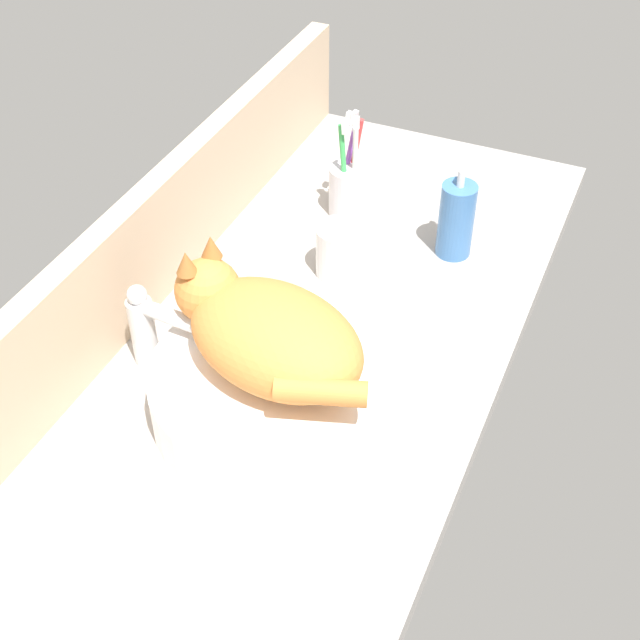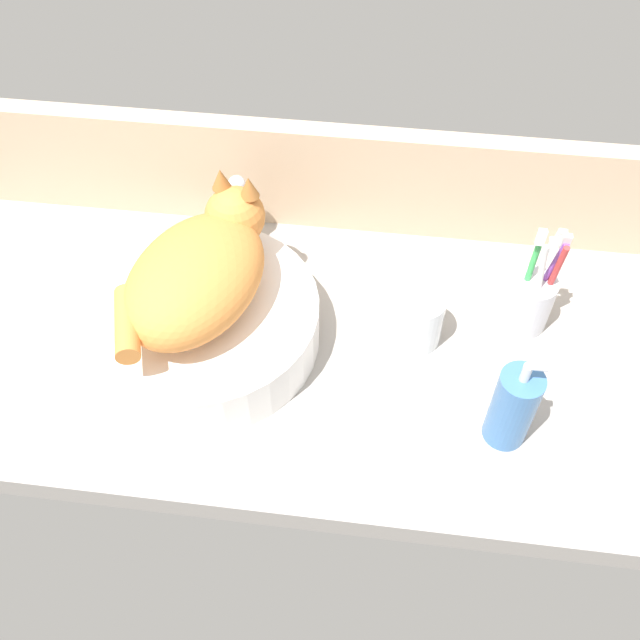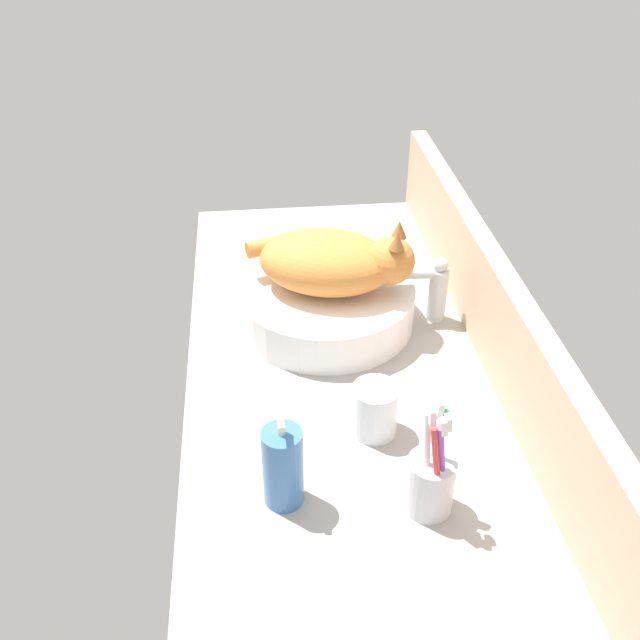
# 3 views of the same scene
# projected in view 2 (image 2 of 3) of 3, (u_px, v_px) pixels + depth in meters

# --- Properties ---
(ground_plane) EXTENTS (1.29, 0.56, 0.04)m
(ground_plane) POSITION_uv_depth(u_px,v_px,m) (302.00, 346.00, 1.09)
(ground_plane) COLOR #9E9993
(backsplash_panel) EXTENTS (1.29, 0.04, 0.19)m
(backsplash_panel) POSITION_uv_depth(u_px,v_px,m) (323.00, 177.00, 1.16)
(backsplash_panel) COLOR #CCAD8C
(backsplash_panel) RESTS_ON ground_plane
(sink_basin) EXTENTS (0.34, 0.34, 0.08)m
(sink_basin) POSITION_uv_depth(u_px,v_px,m) (204.00, 322.00, 1.04)
(sink_basin) COLOR white
(sink_basin) RESTS_ON ground_plane
(cat) EXTENTS (0.23, 0.31, 0.14)m
(cat) POSITION_uv_depth(u_px,v_px,m) (199.00, 271.00, 0.97)
(cat) COLOR orange
(cat) RESTS_ON sink_basin
(faucet) EXTENTS (0.04, 0.12, 0.14)m
(faucet) POSITION_uv_depth(u_px,v_px,m) (238.00, 213.00, 1.14)
(faucet) COLOR silver
(faucet) RESTS_ON ground_plane
(soap_dispenser) EXTENTS (0.06, 0.06, 0.16)m
(soap_dispenser) POSITION_uv_depth(u_px,v_px,m) (513.00, 407.00, 0.92)
(soap_dispenser) COLOR #3F72B2
(soap_dispenser) RESTS_ON ground_plane
(toothbrush_cup) EXTENTS (0.07, 0.07, 0.19)m
(toothbrush_cup) POSITION_uv_depth(u_px,v_px,m) (530.00, 299.00, 1.05)
(toothbrush_cup) COLOR silver
(toothbrush_cup) RESTS_ON ground_plane
(water_glass) EXTENTS (0.07, 0.07, 0.09)m
(water_glass) POSITION_uv_depth(u_px,v_px,m) (417.00, 321.00, 1.04)
(water_glass) COLOR white
(water_glass) RESTS_ON ground_plane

